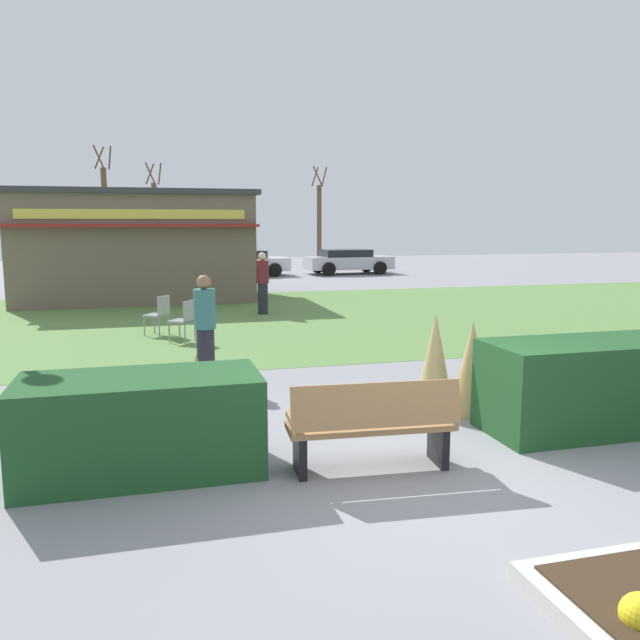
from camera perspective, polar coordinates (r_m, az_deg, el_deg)
name	(u,v)px	position (r m, az deg, el deg)	size (l,w,h in m)	color
ground_plane	(426,478)	(6.55, 9.49, -13.78)	(80.00, 80.00, 0.00)	gray
lawn_patch	(251,318)	(16.88, -6.17, 0.18)	(36.00, 12.00, 0.01)	#5B8442
park_bench	(372,425)	(6.50, 4.72, -9.34)	(1.73, 0.65, 0.95)	#9E7547
hedge_left	(142,425)	(6.68, -15.68, -9.02)	(2.36, 1.10, 0.99)	#1E4C23
hedge_right	(585,386)	(8.35, 22.64, -5.45)	(2.44, 1.10, 1.09)	#1E4C23
ornamental_grass_behind_left	(435,364)	(8.47, 10.24, -3.86)	(0.54, 0.54, 1.33)	tan
ornamental_grass_behind_right	(197,397)	(7.52, -10.91, -6.78)	(0.51, 0.51, 1.01)	tan
ornamental_grass_behind_center	(472,368)	(8.57, 13.42, -4.16)	(0.56, 0.56, 1.23)	tan
food_kiosk	(137,245)	(21.88, -16.10, 6.45)	(7.51, 5.02, 3.50)	#6B5B4C
cafe_chair_west	(185,317)	(13.61, -11.95, 0.22)	(0.61, 0.61, 0.89)	gray
cafe_chair_east	(160,312)	(14.59, -14.15, 0.71)	(0.61, 0.61, 0.89)	gray
person_strolling	(205,328)	(10.13, -10.24, -0.69)	(0.34, 0.34, 1.69)	#23232D
person_standing	(263,283)	(17.52, -5.16, 3.33)	(0.34, 0.34, 1.69)	#23232D
parked_car_west_slot	(130,264)	(29.95, -16.67, 4.80)	(4.30, 2.25, 1.20)	#2D6638
parked_car_center_slot	(242,262)	(30.24, -6.99, 5.13)	(4.32, 2.29, 1.20)	silver
parked_car_east_slot	(348,261)	(31.40, 2.49, 5.32)	(4.26, 2.16, 1.20)	#B7BABF
tree_left_bg	(319,222)	(38.03, -0.07, 8.72)	(0.91, 0.96, 5.73)	brown
tree_right_bg	(106,217)	(33.99, -18.63, 8.70)	(0.91, 0.96, 6.25)	brown
tree_center_bg	(155,223)	(36.05, -14.52, 8.39)	(0.91, 0.96, 5.66)	brown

